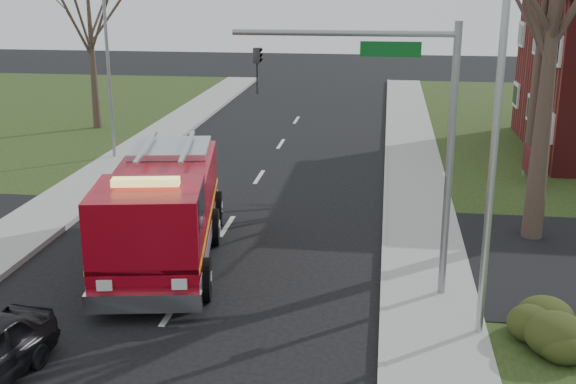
# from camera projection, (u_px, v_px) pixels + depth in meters

# --- Properties ---
(ground) EXTENTS (120.00, 120.00, 0.00)m
(ground) POSITION_uv_depth(u_px,v_px,m) (174.00, 308.00, 17.58)
(ground) COLOR black
(ground) RESTS_ON ground
(sidewalk_right) EXTENTS (2.40, 80.00, 0.15)m
(sidewalk_right) POSITION_uv_depth(u_px,v_px,m) (432.00, 321.00, 16.76)
(sidewalk_right) COLOR gray
(sidewalk_right) RESTS_ON ground
(health_center_sign) EXTENTS (0.12, 2.00, 1.40)m
(health_center_sign) POSITION_uv_depth(u_px,v_px,m) (529.00, 162.00, 27.82)
(health_center_sign) COLOR #4E1216
(health_center_sign) RESTS_ON ground
(hedge_corner) EXTENTS (2.80, 2.00, 0.90)m
(hedge_corner) POSITION_uv_depth(u_px,v_px,m) (570.00, 329.00, 15.30)
(hedge_corner) COLOR #2B3714
(hedge_corner) RESTS_ON lawn_right
(bare_tree_far) EXTENTS (5.25, 5.25, 10.50)m
(bare_tree_far) POSITION_uv_depth(u_px,v_px,m) (544.00, 9.00, 28.52)
(bare_tree_far) COLOR #33261E
(bare_tree_far) RESTS_ON ground
(bare_tree_left) EXTENTS (4.50, 4.50, 9.00)m
(bare_tree_left) POSITION_uv_depth(u_px,v_px,m) (90.00, 21.00, 36.26)
(bare_tree_left) COLOR #33261E
(bare_tree_left) RESTS_ON ground
(traffic_signal_mast) EXTENTS (5.29, 0.18, 6.80)m
(traffic_signal_mast) POSITION_uv_depth(u_px,v_px,m) (397.00, 111.00, 16.97)
(traffic_signal_mast) COLOR gray
(traffic_signal_mast) RESTS_ON ground
(streetlight_pole) EXTENTS (1.48, 0.16, 8.40)m
(streetlight_pole) POSITION_uv_depth(u_px,v_px,m) (492.00, 139.00, 14.87)
(streetlight_pole) COLOR #B7BABF
(streetlight_pole) RESTS_ON ground
(utility_pole_far) EXTENTS (0.14, 0.14, 7.00)m
(utility_pole_far) POSITION_uv_depth(u_px,v_px,m) (109.00, 80.00, 30.74)
(utility_pole_far) COLOR gray
(utility_pole_far) RESTS_ON ground
(fire_engine) EXTENTS (4.11, 8.17, 3.15)m
(fire_engine) POSITION_uv_depth(u_px,v_px,m) (162.00, 214.00, 20.01)
(fire_engine) COLOR maroon
(fire_engine) RESTS_ON ground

